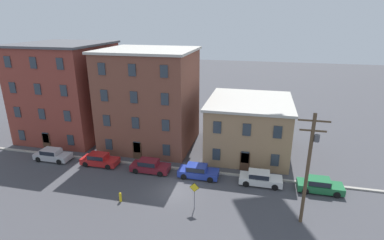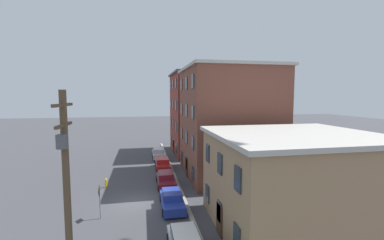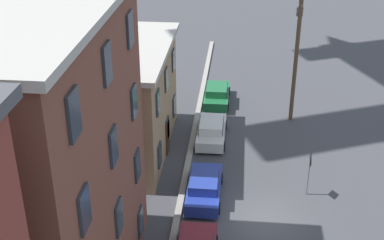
% 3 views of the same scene
% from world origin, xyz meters
% --- Properties ---
extents(ground_plane, '(200.00, 200.00, 0.00)m').
position_xyz_m(ground_plane, '(0.00, 0.00, 0.00)').
color(ground_plane, '#424247').
extents(kerb_strip, '(56.00, 0.36, 0.16)m').
position_xyz_m(kerb_strip, '(0.00, 4.50, 0.08)').
color(kerb_strip, '#9E998E').
rests_on(kerb_strip, ground_plane).
extents(apartment_corner, '(11.65, 12.19, 13.40)m').
position_xyz_m(apartment_corner, '(-19.60, 11.84, 6.71)').
color(apartment_corner, brown).
rests_on(apartment_corner, ground_plane).
extents(apartment_midblock, '(11.86, 10.56, 12.94)m').
position_xyz_m(apartment_midblock, '(-6.66, 11.02, 6.48)').
color(apartment_midblock, brown).
rests_on(apartment_midblock, ground_plane).
extents(apartment_far, '(10.34, 11.37, 6.97)m').
position_xyz_m(apartment_far, '(6.48, 11.43, 3.50)').
color(apartment_far, '#9E7A56').
rests_on(apartment_far, ground_plane).
extents(car_silver, '(4.40, 1.92, 1.43)m').
position_xyz_m(car_silver, '(-16.72, 3.24, 0.75)').
color(car_silver, '#B7B7BC').
rests_on(car_silver, ground_plane).
extents(car_red, '(4.40, 1.92, 1.43)m').
position_xyz_m(car_red, '(-10.41, 3.39, 0.75)').
color(car_red, '#B21E1E').
rests_on(car_red, ground_plane).
extents(car_maroon, '(4.40, 1.92, 1.43)m').
position_xyz_m(car_maroon, '(-4.01, 3.23, 0.75)').
color(car_maroon, maroon).
rests_on(car_maroon, ground_plane).
extents(car_blue, '(4.40, 1.92, 1.43)m').
position_xyz_m(car_blue, '(1.59, 3.24, 0.75)').
color(car_blue, '#233899').
rests_on(car_blue, ground_plane).
extents(car_white, '(4.40, 1.92, 1.43)m').
position_xyz_m(car_white, '(8.25, 3.27, 0.75)').
color(car_white, silver).
rests_on(car_white, ground_plane).
extents(car_green, '(4.40, 1.92, 1.43)m').
position_xyz_m(car_green, '(14.09, 3.23, 0.75)').
color(car_green, '#1E6638').
rests_on(car_green, ground_plane).
extents(caution_sign, '(0.94, 0.08, 2.70)m').
position_xyz_m(caution_sign, '(2.50, -2.49, 1.80)').
color(caution_sign, slate).
rests_on(caution_sign, ground_plane).
extents(utility_pole, '(2.40, 0.44, 9.78)m').
position_xyz_m(utility_pole, '(11.85, -2.20, 5.49)').
color(utility_pole, brown).
rests_on(utility_pole, ground_plane).
extents(fire_hydrant, '(0.24, 0.34, 0.96)m').
position_xyz_m(fire_hydrant, '(-4.62, -2.99, 0.48)').
color(fire_hydrant, yellow).
rests_on(fire_hydrant, ground_plane).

